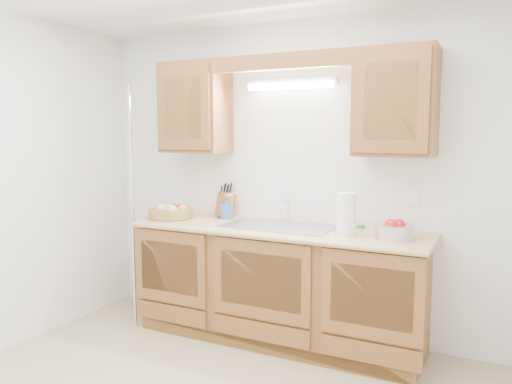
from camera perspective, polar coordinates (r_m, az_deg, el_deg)
The scene contains 17 objects.
room at distance 2.74m, azimuth -7.65°, elevation -0.93°, with size 3.52×3.50×2.50m.
base_cabinets at distance 3.95m, azimuth 2.53°, elevation -10.56°, with size 2.20×0.60×0.86m, color brown.
countertop at distance 3.83m, azimuth 2.47°, elevation -4.32°, with size 2.30×0.63×0.04m, color tan.
upper_cabinet_left at distance 4.30m, azimuth -6.93°, elevation 9.50°, with size 0.55×0.33×0.75m, color brown.
upper_cabinet_right at distance 3.66m, azimuth 15.69°, elevation 9.81°, with size 0.55×0.33×0.75m, color brown.
valance at distance 3.80m, azimuth 2.60°, elevation 14.69°, with size 2.20×0.05×0.12m, color brown.
fluorescent_fixture at distance 3.99m, azimuth 3.94°, elevation 12.23°, with size 0.76×0.08×0.08m.
sink at distance 3.86m, azimuth 2.60°, elevation -5.02°, with size 0.84×0.46×0.36m.
wire_shelf_pole at distance 4.24m, azimuth -13.95°, elevation -1.79°, with size 0.03×0.03×2.00m, color silver.
outlet_plate at distance 3.81m, azimuth 17.59°, elevation -0.56°, with size 0.08×0.01×0.12m, color white.
fruit_basket at distance 4.29m, azimuth -9.70°, elevation -2.24°, with size 0.47×0.47×0.12m.
knife_block at distance 4.27m, azimuth -3.53°, elevation -1.41°, with size 0.14×0.19×0.31m.
orange_canister at distance 4.23m, azimuth -3.07°, elevation -1.59°, with size 0.08×0.08×0.20m.
soap_bottle at distance 4.19m, azimuth -3.39°, elevation -1.77°, with size 0.09×0.09×0.19m, color blue.
sponge at distance 3.88m, azimuth 11.34°, elevation -3.85°, with size 0.11×0.08×0.02m.
paper_towel at distance 3.61m, azimuth 10.32°, elevation -2.41°, with size 0.17×0.17×0.35m.
apple_bowl at distance 3.52m, azimuth 15.54°, elevation -4.22°, with size 0.34×0.34×0.14m.
Camera 1 is at (1.53, -2.25, 1.61)m, focal length 35.00 mm.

